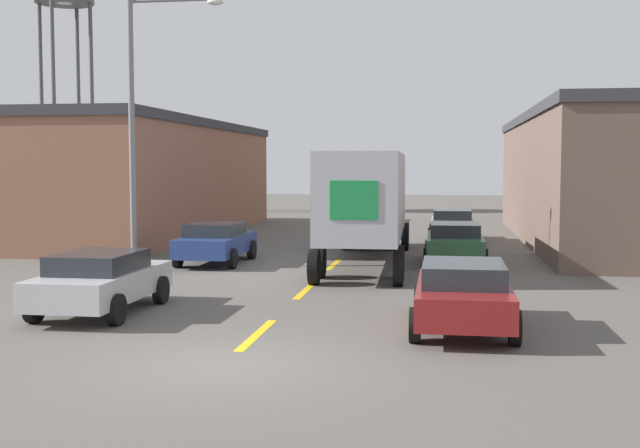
{
  "coord_description": "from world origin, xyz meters",
  "views": [
    {
      "loc": [
        3.67,
        -13.02,
        3.4
      ],
      "look_at": [
        0.16,
        9.88,
        1.71
      ],
      "focal_mm": 45.0,
      "sensor_mm": 36.0,
      "label": 1
    }
  ],
  "objects_px": {
    "semi_truck": "(369,197)",
    "parked_car_right_near": "(463,293)",
    "parked_car_right_mid": "(455,242)",
    "parked_car_left_near": "(101,280)",
    "street_lamp": "(143,111)",
    "parked_car_left_far": "(216,241)",
    "parked_car_right_far": "(452,224)"
  },
  "relations": [
    {
      "from": "parked_car_right_near",
      "to": "street_lamp",
      "type": "distance_m",
      "value": 14.38
    },
    {
      "from": "parked_car_right_near",
      "to": "parked_car_left_far",
      "type": "bearing_deg",
      "value": 128.87
    },
    {
      "from": "parked_car_right_mid",
      "to": "parked_car_right_near",
      "type": "bearing_deg",
      "value": -90.0
    },
    {
      "from": "parked_car_right_near",
      "to": "parked_car_left_far",
      "type": "height_order",
      "value": "same"
    },
    {
      "from": "parked_car_right_far",
      "to": "parked_car_left_near",
      "type": "distance_m",
      "value": 20.85
    },
    {
      "from": "parked_car_right_near",
      "to": "parked_car_left_near",
      "type": "height_order",
      "value": "same"
    },
    {
      "from": "parked_car_left_near",
      "to": "parked_car_right_far",
      "type": "bearing_deg",
      "value": 66.8
    },
    {
      "from": "parked_car_right_mid",
      "to": "parked_car_right_near",
      "type": "xyz_separation_m",
      "value": [
        0.0,
        -11.31,
        0.0
      ]
    },
    {
      "from": "parked_car_right_near",
      "to": "parked_car_left_far",
      "type": "distance_m",
      "value": 13.09
    },
    {
      "from": "semi_truck",
      "to": "parked_car_right_mid",
      "type": "xyz_separation_m",
      "value": [
        3.0,
        -0.1,
        -1.51
      ]
    },
    {
      "from": "semi_truck",
      "to": "parked_car_right_far",
      "type": "bearing_deg",
      "value": 68.87
    },
    {
      "from": "parked_car_right_far",
      "to": "parked_car_left_near",
      "type": "relative_size",
      "value": 1.0
    },
    {
      "from": "semi_truck",
      "to": "street_lamp",
      "type": "bearing_deg",
      "value": -163.04
    },
    {
      "from": "parked_car_right_mid",
      "to": "parked_car_left_near",
      "type": "distance_m",
      "value": 13.43
    },
    {
      "from": "semi_truck",
      "to": "parked_car_right_near",
      "type": "bearing_deg",
      "value": -76.81
    },
    {
      "from": "parked_car_right_near",
      "to": "parked_car_left_near",
      "type": "bearing_deg",
      "value": 175.23
    },
    {
      "from": "parked_car_right_mid",
      "to": "parked_car_left_near",
      "type": "relative_size",
      "value": 1.0
    },
    {
      "from": "parked_car_right_near",
      "to": "street_lamp",
      "type": "bearing_deg",
      "value": 139.1
    },
    {
      "from": "parked_car_right_near",
      "to": "parked_car_left_near",
      "type": "xyz_separation_m",
      "value": [
        -8.21,
        0.68,
        0.0
      ]
    },
    {
      "from": "parked_car_right_mid",
      "to": "parked_car_left_far",
      "type": "xyz_separation_m",
      "value": [
        -8.21,
        -1.12,
        0.0
      ]
    },
    {
      "from": "parked_car_right_far",
      "to": "parked_car_left_far",
      "type": "bearing_deg",
      "value": -130.37
    },
    {
      "from": "semi_truck",
      "to": "parked_car_right_near",
      "type": "relative_size",
      "value": 2.93
    },
    {
      "from": "parked_car_right_mid",
      "to": "parked_car_right_far",
      "type": "height_order",
      "value": "same"
    },
    {
      "from": "parked_car_left_near",
      "to": "street_lamp",
      "type": "bearing_deg",
      "value": 104.38
    },
    {
      "from": "parked_car_right_far",
      "to": "parked_car_right_mid",
      "type": "bearing_deg",
      "value": -90.0
    },
    {
      "from": "parked_car_right_mid",
      "to": "parked_car_right_near",
      "type": "relative_size",
      "value": 1.0
    },
    {
      "from": "parked_car_right_far",
      "to": "parked_car_left_near",
      "type": "bearing_deg",
      "value": -113.2
    },
    {
      "from": "parked_car_right_far",
      "to": "parked_car_left_far",
      "type": "height_order",
      "value": "same"
    },
    {
      "from": "parked_car_right_mid",
      "to": "parked_car_left_near",
      "type": "bearing_deg",
      "value": -127.71
    },
    {
      "from": "parked_car_left_far",
      "to": "parked_car_left_near",
      "type": "distance_m",
      "value": 9.5
    },
    {
      "from": "parked_car_right_far",
      "to": "parked_car_left_far",
      "type": "distance_m",
      "value": 12.68
    },
    {
      "from": "street_lamp",
      "to": "parked_car_left_near",
      "type": "bearing_deg",
      "value": -75.62
    }
  ]
}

